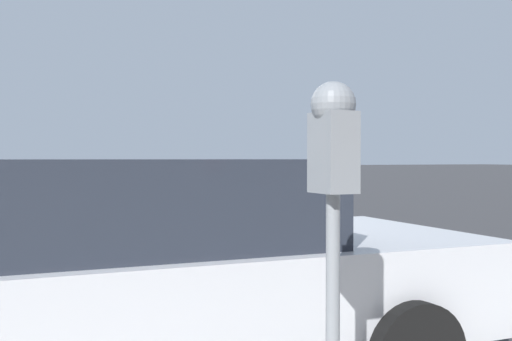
# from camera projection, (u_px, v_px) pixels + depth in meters

# --- Properties ---
(ground_plane) EXTENTS (220.00, 220.00, 0.00)m
(ground_plane) POSITION_uv_depth(u_px,v_px,m) (150.00, 336.00, 4.99)
(ground_plane) COLOR #333335
(parking_meter) EXTENTS (0.21, 0.19, 1.63)m
(parking_meter) POSITION_uv_depth(u_px,v_px,m) (333.00, 173.00, 2.51)
(parking_meter) COLOR gray
(parking_meter) RESTS_ON sidewalk
(car_silver) EXTENTS (2.18, 4.82, 1.48)m
(car_silver) POSITION_uv_depth(u_px,v_px,m) (121.00, 267.00, 3.84)
(car_silver) COLOR #B7BABF
(car_silver) RESTS_ON ground_plane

